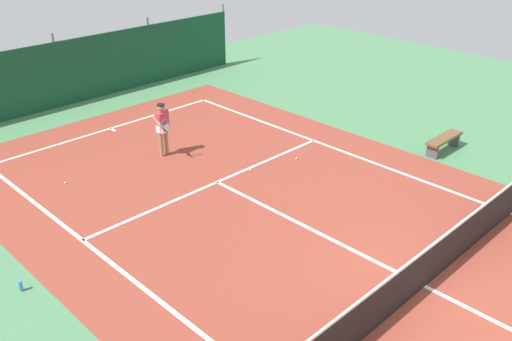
# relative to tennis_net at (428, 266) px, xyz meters

# --- Properties ---
(ground_plane) EXTENTS (36.00, 36.00, 0.00)m
(ground_plane) POSITION_rel_tennis_net_xyz_m (0.00, 0.00, -0.51)
(ground_plane) COLOR #4C8456
(court_surface) EXTENTS (11.02, 26.60, 0.01)m
(court_surface) POSITION_rel_tennis_net_xyz_m (0.00, 0.00, -0.51)
(court_surface) COLOR brown
(court_surface) RESTS_ON ground
(tennis_net) EXTENTS (10.12, 0.10, 1.10)m
(tennis_net) POSITION_rel_tennis_net_xyz_m (0.00, 0.00, 0.00)
(tennis_net) COLOR black
(tennis_net) RESTS_ON ground
(back_fence) EXTENTS (16.30, 0.98, 2.70)m
(back_fence) POSITION_rel_tennis_net_xyz_m (-0.00, 15.61, 0.16)
(back_fence) COLOR #14472D
(back_fence) RESTS_ON ground
(tennis_player) EXTENTS (0.66, 0.79, 1.64)m
(tennis_player) POSITION_rel_tennis_net_xyz_m (0.04, 8.87, 0.45)
(tennis_player) COLOR #9E7051
(tennis_player) RESTS_ON ground
(tennis_ball_near_player) EXTENTS (0.07, 0.07, 0.07)m
(tennis_ball_near_player) POSITION_rel_tennis_net_xyz_m (-3.02, 9.26, -0.48)
(tennis_ball_near_player) COLOR #CCDB33
(tennis_ball_near_player) RESTS_ON ground
(tennis_ball_midcourt) EXTENTS (0.07, 0.07, 0.07)m
(tennis_ball_midcourt) POSITION_rel_tennis_net_xyz_m (2.67, 5.84, -0.48)
(tennis_ball_midcourt) COLOR #CCDB33
(tennis_ball_midcourt) RESTS_ON ground
(tennis_ball_by_sideline) EXTENTS (0.07, 0.07, 0.07)m
(tennis_ball_by_sideline) POSITION_rel_tennis_net_xyz_m (1.15, 6.26, -0.48)
(tennis_ball_by_sideline) COLOR #CCDB33
(tennis_ball_by_sideline) RESTS_ON ground
(courtside_bench) EXTENTS (1.60, 0.40, 0.49)m
(courtside_bench) POSITION_rel_tennis_net_xyz_m (6.31, 3.06, -0.14)
(courtside_bench) COLOR brown
(courtside_bench) RESTS_ON ground
(water_bottle) EXTENTS (0.08, 0.08, 0.24)m
(water_bottle) POSITION_rel_tennis_net_xyz_m (-5.89, 5.62, -0.39)
(water_bottle) COLOR #338CD8
(water_bottle) RESTS_ON ground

